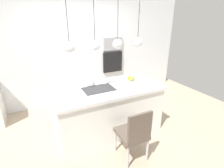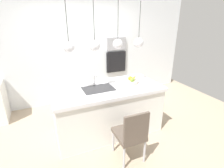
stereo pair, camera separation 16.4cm
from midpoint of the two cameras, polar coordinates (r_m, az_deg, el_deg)
floor at (r=3.63m, az=-0.16°, el=-14.66°), size 6.60×6.60×0.00m
back_wall at (r=4.59m, az=-8.49°, el=10.54°), size 6.00×0.10×2.60m
kitchen_island at (r=3.38m, az=-0.17°, el=-8.29°), size 2.01×0.96×0.92m
sink_basin at (r=3.13m, az=-2.98°, el=-1.64°), size 0.56×0.40×0.02m
faucet at (r=3.26m, az=-4.35°, el=2.08°), size 0.02×0.17×0.22m
fruit_bowl at (r=3.40m, az=7.56°, el=0.96°), size 0.30×0.30×0.15m
microwave at (r=4.81m, az=2.35°, el=13.03°), size 0.54×0.08×0.34m
oven at (r=4.90m, az=2.26°, el=7.24°), size 0.56×0.08×0.56m
chair_near at (r=2.74m, az=8.04°, el=-15.78°), size 0.42×0.47×0.90m
pendant_light_left at (r=2.80m, az=-12.25°, el=11.75°), size 0.17×0.17×0.77m
pendant_light_center_left at (r=2.90m, az=-4.05°, el=12.50°), size 0.17×0.17×0.77m
pendant_light_center_right at (r=3.07m, az=3.47°, el=12.97°), size 0.17×0.17×0.77m
pendant_light_right at (r=3.27m, az=10.15°, el=13.21°), size 0.17×0.17×0.77m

